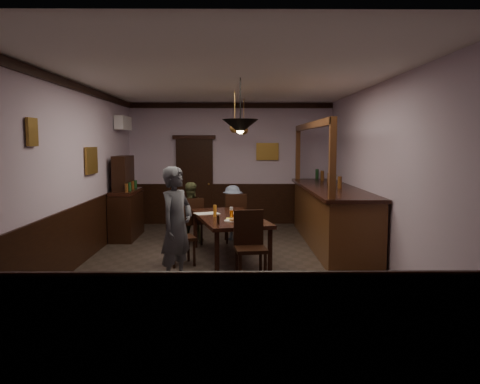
{
  "coord_description": "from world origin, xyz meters",
  "views": [
    {
      "loc": [
        0.12,
        -7.58,
        2.01
      ],
      "look_at": [
        0.19,
        0.62,
        1.15
      ],
      "focal_mm": 35.0,
      "sensor_mm": 36.0,
      "label": 1
    }
  ],
  "objects_px": {
    "chair_near": "(250,242)",
    "bar_counter": "(330,214)",
    "chair_side": "(177,234)",
    "person_seated_right": "(233,213)",
    "pendant_brass_mid": "(235,128)",
    "chair_far_right": "(235,216)",
    "person_seated_left": "(190,212)",
    "pendant_iron": "(240,127)",
    "sideboard": "(126,205)",
    "soda_can": "(231,214)",
    "dining_table": "(229,220)",
    "chair_far_left": "(192,219)",
    "person_standing": "(177,226)",
    "coffee_cup": "(254,217)",
    "pendant_brass_far": "(244,130)"
  },
  "relations": [
    {
      "from": "dining_table",
      "to": "soda_can",
      "type": "distance_m",
      "value": 0.19
    },
    {
      "from": "chair_far_right",
      "to": "pendant_iron",
      "type": "distance_m",
      "value": 2.72
    },
    {
      "from": "chair_side",
      "to": "coffee_cup",
      "type": "height_order",
      "value": "chair_side"
    },
    {
      "from": "coffee_cup",
      "to": "chair_far_left",
      "type": "bearing_deg",
      "value": 112.34
    },
    {
      "from": "sideboard",
      "to": "person_seated_left",
      "type": "bearing_deg",
      "value": -17.41
    },
    {
      "from": "chair_far_right",
      "to": "person_seated_left",
      "type": "xyz_separation_m",
      "value": [
        -0.93,
        0.06,
        0.07
      ]
    },
    {
      "from": "dining_table",
      "to": "chair_far_left",
      "type": "bearing_deg",
      "value": 123.17
    },
    {
      "from": "dining_table",
      "to": "coffee_cup",
      "type": "height_order",
      "value": "coffee_cup"
    },
    {
      "from": "chair_side",
      "to": "person_seated_right",
      "type": "xyz_separation_m",
      "value": [
        0.91,
        2.04,
        0.04
      ]
    },
    {
      "from": "chair_far_right",
      "to": "chair_near",
      "type": "xyz_separation_m",
      "value": [
        0.21,
        -2.61,
        0.01
      ]
    },
    {
      "from": "pendant_iron",
      "to": "sideboard",
      "type": "bearing_deg",
      "value": 132.66
    },
    {
      "from": "chair_far_left",
      "to": "chair_side",
      "type": "distance_m",
      "value": 1.56
    },
    {
      "from": "pendant_brass_mid",
      "to": "chair_side",
      "type": "bearing_deg",
      "value": -124.08
    },
    {
      "from": "person_seated_right",
      "to": "sideboard",
      "type": "relative_size",
      "value": 0.65
    },
    {
      "from": "chair_side",
      "to": "bar_counter",
      "type": "distance_m",
      "value": 3.25
    },
    {
      "from": "chair_far_right",
      "to": "person_seated_left",
      "type": "height_order",
      "value": "person_seated_left"
    },
    {
      "from": "person_seated_left",
      "to": "chair_far_right",
      "type": "bearing_deg",
      "value": 166.65
    },
    {
      "from": "chair_side",
      "to": "sideboard",
      "type": "relative_size",
      "value": 0.56
    },
    {
      "from": "dining_table",
      "to": "person_seated_left",
      "type": "height_order",
      "value": "person_seated_left"
    },
    {
      "from": "soda_can",
      "to": "sideboard",
      "type": "bearing_deg",
      "value": 139.02
    },
    {
      "from": "dining_table",
      "to": "person_standing",
      "type": "distance_m",
      "value": 1.64
    },
    {
      "from": "chair_near",
      "to": "pendant_brass_far",
      "type": "height_order",
      "value": "pendant_brass_far"
    },
    {
      "from": "person_seated_right",
      "to": "coffee_cup",
      "type": "height_order",
      "value": "person_seated_right"
    },
    {
      "from": "person_seated_right",
      "to": "sideboard",
      "type": "bearing_deg",
      "value": -36.9
    },
    {
      "from": "coffee_cup",
      "to": "pendant_brass_mid",
      "type": "relative_size",
      "value": 0.1
    },
    {
      "from": "chair_side",
      "to": "pendant_brass_mid",
      "type": "xyz_separation_m",
      "value": [
        0.96,
        1.41,
        1.77
      ]
    },
    {
      "from": "person_seated_left",
      "to": "bar_counter",
      "type": "xyz_separation_m",
      "value": [
        2.81,
        -0.26,
        -0.0
      ]
    },
    {
      "from": "pendant_iron",
      "to": "chair_far_right",
      "type": "bearing_deg",
      "value": 92.16
    },
    {
      "from": "chair_side",
      "to": "person_seated_left",
      "type": "relative_size",
      "value": 0.79
    },
    {
      "from": "person_seated_right",
      "to": "coffee_cup",
      "type": "distance_m",
      "value": 2.1
    },
    {
      "from": "chair_near",
      "to": "bar_counter",
      "type": "relative_size",
      "value": 0.24
    },
    {
      "from": "person_standing",
      "to": "person_seated_left",
      "type": "distance_m",
      "value": 2.87
    },
    {
      "from": "bar_counter",
      "to": "pendant_iron",
      "type": "distance_m",
      "value": 3.11
    },
    {
      "from": "coffee_cup",
      "to": "pendant_brass_mid",
      "type": "xyz_separation_m",
      "value": [
        -0.31,
        1.42,
        1.5
      ]
    },
    {
      "from": "chair_side",
      "to": "pendant_brass_far",
      "type": "xyz_separation_m",
      "value": [
        1.16,
        3.08,
        1.77
      ]
    },
    {
      "from": "dining_table",
      "to": "chair_far_right",
      "type": "bearing_deg",
      "value": 85.07
    },
    {
      "from": "chair_far_right",
      "to": "dining_table",
      "type": "bearing_deg",
      "value": 79.24
    },
    {
      "from": "soda_can",
      "to": "bar_counter",
      "type": "xyz_separation_m",
      "value": [
        1.95,
        1.27,
        -0.2
      ]
    },
    {
      "from": "person_seated_right",
      "to": "soda_can",
      "type": "distance_m",
      "value": 1.76
    },
    {
      "from": "chair_near",
      "to": "soda_can",
      "type": "bearing_deg",
      "value": 96.01
    },
    {
      "from": "chair_far_right",
      "to": "chair_near",
      "type": "bearing_deg",
      "value": 88.88
    },
    {
      "from": "chair_side",
      "to": "chair_far_left",
      "type": "bearing_deg",
      "value": -26.05
    },
    {
      "from": "chair_far_right",
      "to": "soda_can",
      "type": "distance_m",
      "value": 1.49
    },
    {
      "from": "chair_far_right",
      "to": "pendant_brass_mid",
      "type": "bearing_deg",
      "value": 82.63
    },
    {
      "from": "chair_far_left",
      "to": "person_seated_right",
      "type": "xyz_separation_m",
      "value": [
        0.8,
        0.49,
        0.05
      ]
    },
    {
      "from": "chair_far_right",
      "to": "pendant_brass_mid",
      "type": "relative_size",
      "value": 1.23
    },
    {
      "from": "person_seated_right",
      "to": "soda_can",
      "type": "height_order",
      "value": "person_seated_right"
    },
    {
      "from": "coffee_cup",
      "to": "soda_can",
      "type": "height_order",
      "value": "soda_can"
    },
    {
      "from": "chair_side",
      "to": "pendant_brass_mid",
      "type": "distance_m",
      "value": 2.46
    },
    {
      "from": "person_seated_right",
      "to": "bar_counter",
      "type": "xyz_separation_m",
      "value": [
        1.94,
        -0.48,
        0.04
      ]
    }
  ]
}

